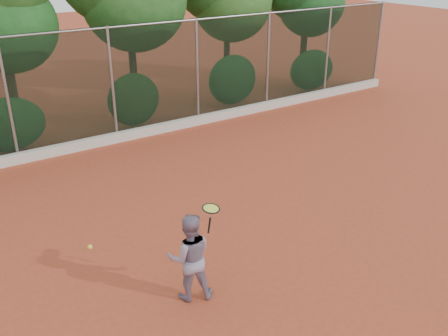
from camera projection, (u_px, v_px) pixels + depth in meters
ground at (251, 238)px, 10.47m from camera, size 80.00×80.00×0.00m
concrete_curb at (119, 137)px, 15.55m from camera, size 24.00×0.20×0.30m
tennis_player at (190, 257)px, 8.43m from camera, size 0.96×0.86×1.61m
chainlink_fence at (112, 82)px, 14.99m from camera, size 24.09×0.09×3.50m
tennis_racket at (211, 210)px, 8.19m from camera, size 0.40×0.40×0.54m
tennis_ball_in_flight at (90, 247)px, 7.77m from camera, size 0.07×0.07×0.07m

